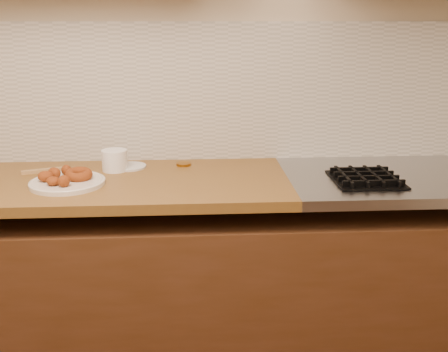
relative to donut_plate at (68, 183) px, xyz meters
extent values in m
cube|color=beige|center=(0.36, 0.37, 0.44)|extent=(4.00, 0.02, 2.70)
cube|color=#4F2D1B|center=(0.36, 0.06, -0.52)|extent=(3.60, 0.60, 0.77)
cube|color=#9EA0A5|center=(1.51, 0.06, -0.03)|extent=(1.30, 0.62, 0.04)
cube|color=beige|center=(0.36, 0.36, 0.29)|extent=(3.60, 0.02, 0.60)
cube|color=black|center=(1.16, -0.02, -0.01)|extent=(0.26, 0.26, 0.01)
cube|color=black|center=(1.07, -0.02, 0.01)|extent=(0.01, 0.24, 0.02)
cube|color=black|center=(1.16, -0.11, 0.01)|extent=(0.24, 0.01, 0.02)
cube|color=black|center=(1.13, -0.02, 0.01)|extent=(0.01, 0.24, 0.02)
cube|color=black|center=(1.16, -0.05, 0.01)|extent=(0.24, 0.01, 0.02)
cube|color=black|center=(1.19, -0.02, 0.01)|extent=(0.01, 0.24, 0.02)
cube|color=black|center=(1.16, 0.01, 0.01)|extent=(0.24, 0.01, 0.02)
cube|color=black|center=(1.25, -0.02, 0.01)|extent=(0.01, 0.24, 0.02)
cube|color=black|center=(1.16, 0.07, 0.01)|extent=(0.24, 0.01, 0.02)
cylinder|color=silver|center=(0.00, 0.00, 0.00)|extent=(0.28, 0.28, 0.02)
torus|color=brown|center=(0.04, 0.02, 0.03)|extent=(0.15, 0.15, 0.05)
ellipsoid|color=brown|center=(-0.06, 0.04, 0.03)|extent=(0.07, 0.07, 0.04)
ellipsoid|color=brown|center=(-0.08, -0.01, 0.03)|extent=(0.06, 0.06, 0.04)
ellipsoid|color=brown|center=(-0.04, -0.06, 0.02)|extent=(0.07, 0.07, 0.03)
ellipsoid|color=brown|center=(0.01, -0.08, 0.03)|extent=(0.06, 0.06, 0.04)
ellipsoid|color=brown|center=(-0.02, 0.07, 0.03)|extent=(0.05, 0.06, 0.04)
cylinder|color=white|center=(0.16, 0.19, 0.04)|extent=(0.14, 0.14, 0.09)
cylinder|color=silver|center=(0.21, 0.23, 0.00)|extent=(0.17, 0.17, 0.01)
cylinder|color=#9C6317|center=(0.44, 0.25, 0.00)|extent=(0.08, 0.08, 0.01)
cube|color=#A47F4A|center=(-0.13, 0.18, 0.00)|extent=(0.18, 0.08, 0.01)
camera|label=1|loc=(0.48, -1.95, 0.60)|focal=42.00mm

